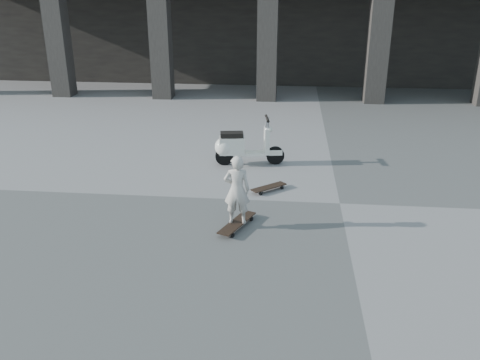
# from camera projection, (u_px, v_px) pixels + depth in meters

# --- Properties ---
(ground) EXTENTS (90.00, 90.00, 0.00)m
(ground) POSITION_uv_depth(u_px,v_px,m) (340.00, 203.00, 9.33)
(ground) COLOR #535351
(ground) RESTS_ON ground
(colonnade) EXTENTS (28.00, 8.82, 6.00)m
(colonnade) POSITION_uv_depth(u_px,v_px,m) (317.00, 0.00, 20.95)
(colonnade) COLOR black
(colonnade) RESTS_ON ground
(longboard) EXTENTS (0.57, 0.98, 0.10)m
(longboard) POSITION_uv_depth(u_px,v_px,m) (237.00, 223.00, 8.40)
(longboard) COLOR black
(longboard) RESTS_ON ground
(skateboard_spare) EXTENTS (0.70, 0.64, 0.09)m
(skateboard_spare) POSITION_uv_depth(u_px,v_px,m) (269.00, 187.00, 9.86)
(skateboard_spare) COLOR black
(skateboard_spare) RESTS_ON ground
(child) EXTENTS (0.44, 0.30, 1.16)m
(child) POSITION_uv_depth(u_px,v_px,m) (237.00, 190.00, 8.18)
(child) COLOR beige
(child) RESTS_ON longboard
(scooter) EXTENTS (1.53, 0.59, 1.07)m
(scooter) POSITION_uv_depth(u_px,v_px,m) (238.00, 146.00, 11.13)
(scooter) COLOR black
(scooter) RESTS_ON ground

